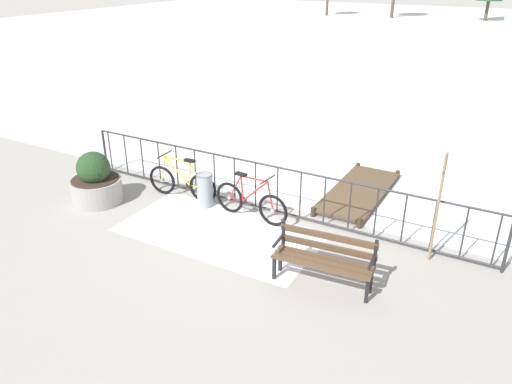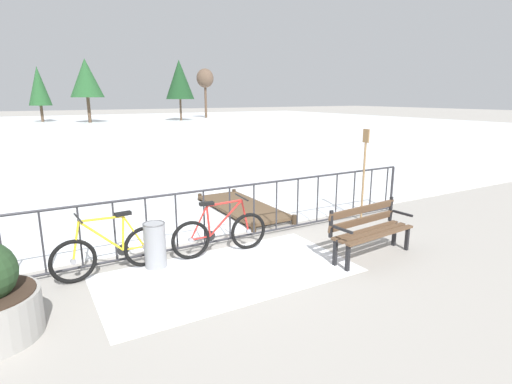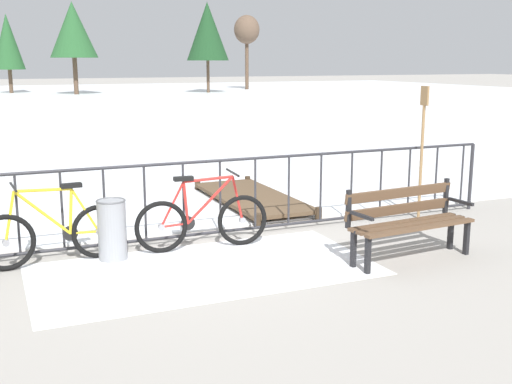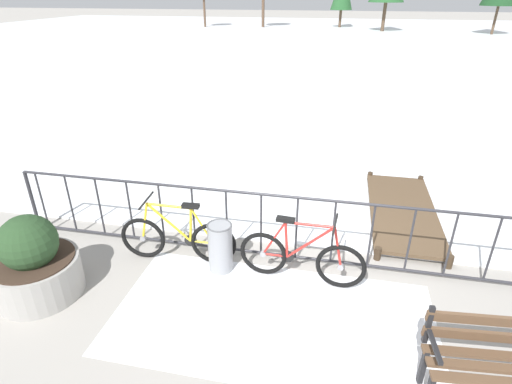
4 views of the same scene
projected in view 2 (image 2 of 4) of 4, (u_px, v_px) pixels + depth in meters
ground_plane at (218, 245)px, 7.36m from camera, size 160.00×160.00×0.00m
frozen_pond at (62, 131)px, 31.21m from camera, size 80.00×56.00×0.03m
snow_patch at (229, 273)px, 6.17m from camera, size 3.86×1.99×0.01m
railing_fence at (217, 215)px, 7.23m from camera, size 9.06×0.06×1.07m
bicycle_near_railing at (111, 251)px, 6.08m from camera, size 1.71×0.52×0.97m
bicycle_second at (220, 233)px, 6.87m from camera, size 1.71×0.52×0.97m
park_bench at (369, 227)px, 6.76m from camera, size 1.64×0.62×0.89m
trash_bin at (155, 245)px, 6.33m from camera, size 0.35×0.35×0.73m
oar_upright at (364, 169)px, 8.57m from camera, size 0.04×0.16×1.98m
wooden_dock at (242, 207)px, 9.45m from camera, size 1.10×2.88×0.20m
tree_far_west at (39, 86)px, 41.30m from camera, size 2.22×2.22×5.60m
tree_centre at (205, 79)px, 48.91m from camera, size 2.06×2.06×5.90m
tree_far_east at (86, 78)px, 39.93m from camera, size 3.22×3.22×6.27m
tree_extra at (179, 80)px, 43.48m from camera, size 3.05×3.05×6.45m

